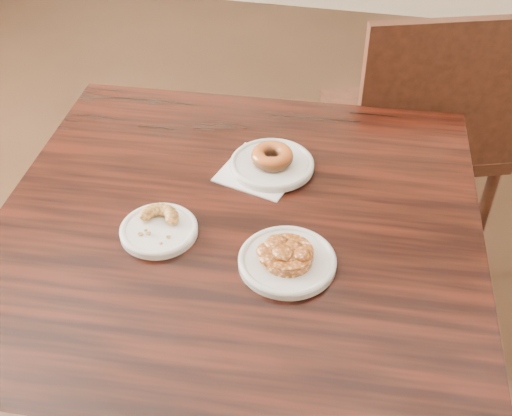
% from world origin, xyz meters
% --- Properties ---
extents(floor, '(5.00, 5.00, 0.00)m').
position_xyz_m(floor, '(0.00, 0.00, 0.00)').
color(floor, black).
rests_on(floor, ground).
extents(cafe_table, '(0.95, 0.95, 0.75)m').
position_xyz_m(cafe_table, '(0.11, -0.24, 0.38)').
color(cafe_table, black).
rests_on(cafe_table, floor).
extents(chair_far, '(0.64, 0.64, 0.90)m').
position_xyz_m(chair_far, '(0.44, 0.62, 0.45)').
color(chair_far, black).
rests_on(chair_far, floor).
extents(napkin, '(0.18, 0.18, 0.00)m').
position_xyz_m(napkin, '(0.12, -0.07, 0.75)').
color(napkin, white).
rests_on(napkin, cafe_table).
extents(plate_donut, '(0.17, 0.17, 0.01)m').
position_xyz_m(plate_donut, '(0.14, -0.06, 0.76)').
color(plate_donut, silver).
rests_on(plate_donut, napkin).
extents(plate_cruller, '(0.14, 0.14, 0.01)m').
position_xyz_m(plate_cruller, '(-0.02, -0.29, 0.76)').
color(plate_cruller, white).
rests_on(plate_cruller, cafe_table).
extents(plate_fritter, '(0.17, 0.17, 0.01)m').
position_xyz_m(plate_fritter, '(0.22, -0.32, 0.76)').
color(plate_fritter, silver).
rests_on(plate_fritter, cafe_table).
extents(glazed_donut, '(0.09, 0.09, 0.03)m').
position_xyz_m(glazed_donut, '(0.14, -0.06, 0.78)').
color(glazed_donut, '#983F16').
rests_on(glazed_donut, plate_donut).
extents(apple_fritter, '(0.13, 0.13, 0.03)m').
position_xyz_m(apple_fritter, '(0.22, -0.32, 0.78)').
color(apple_fritter, '#462007').
rests_on(apple_fritter, plate_fritter).
extents(cruller_fragment, '(0.09, 0.09, 0.02)m').
position_xyz_m(cruller_fragment, '(-0.02, -0.29, 0.77)').
color(cruller_fragment, brown).
rests_on(cruller_fragment, plate_cruller).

